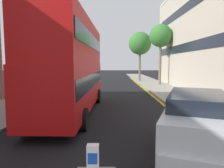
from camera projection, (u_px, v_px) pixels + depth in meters
The scene contains 8 objects.
sidewalk_right at pixel (180, 98), 17.90m from camera, with size 4.00×80.00×0.14m, color gray.
sidewalk_left at pixel (31, 98), 17.84m from camera, with size 4.00×80.00×0.14m, color gray.
kerb_line_outer at pixel (162, 103), 15.91m from camera, with size 0.10×56.00×0.01m, color yellow.
kerb_line_inner at pixel (160, 103), 15.91m from camera, with size 0.10×56.00×0.01m, color yellow.
double_decker_bus_away at pixel (71, 64), 12.55m from camera, with size 3.03×10.87×5.64m.
taxi_minivan at pixel (196, 127), 6.51m from camera, with size 3.44×5.16×2.12m.
street_tree_near at pixel (139, 44), 34.57m from camera, with size 3.82×3.82×8.19m.
street_tree_mid at pixel (160, 36), 28.07m from camera, with size 3.11×3.11×8.25m.
Camera 1 is at (0.44, -1.66, 3.08)m, focal length 32.96 mm.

